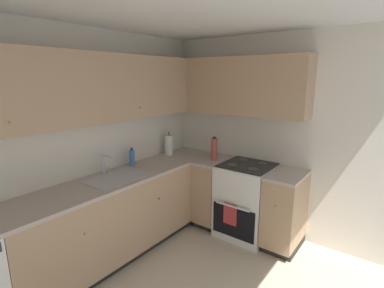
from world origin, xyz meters
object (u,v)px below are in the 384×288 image
Objects in this scene: oven_range at (246,199)px; paper_towel_roll at (169,145)px; soap_bottle at (132,158)px; oil_bottle at (214,149)px.

oven_range is 3.17× the size of paper_towel_roll.
paper_towel_roll is at bearing 100.54° from oven_range.
soap_bottle is 0.74× the size of oil_bottle.
oil_bottle is (0.19, -0.62, 0.00)m from paper_towel_roll.
paper_towel_roll is at bearing 106.72° from oil_bottle.
soap_bottle is 0.66× the size of paper_towel_roll.
oil_bottle reaches higher than soap_bottle.
paper_towel_roll reaches higher than soap_bottle.
soap_bottle is at bearing 178.25° from paper_towel_roll.
paper_towel_roll reaches higher than oil_bottle.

